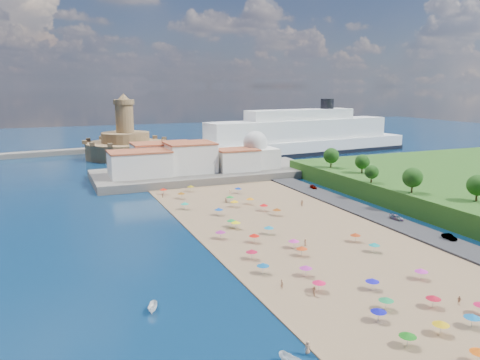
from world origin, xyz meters
name	(u,v)px	position (x,y,z in m)	size (l,w,h in m)	color
ground	(263,230)	(0.00, 0.00, 0.00)	(700.00, 700.00, 0.00)	#071938
terrace	(208,173)	(10.00, 73.00, 1.50)	(90.00, 36.00, 3.00)	#59544C
jetty	(137,164)	(-12.00, 108.00, 1.20)	(18.00, 70.00, 2.40)	#59544C
waterfront_buildings	(176,159)	(-3.05, 73.64, 7.88)	(57.00, 29.00, 11.00)	silver
domed_building	(255,153)	(30.00, 71.00, 8.97)	(16.00, 16.00, 15.00)	silver
fortress	(126,145)	(-12.00, 138.00, 6.68)	(40.00, 40.00, 32.40)	#927049
cruise_ship	(300,138)	(75.96, 114.07, 8.66)	(135.41, 34.24, 29.27)	black
beach_parasols	(287,239)	(-1.06, -14.76, 2.15)	(32.21, 116.38, 2.20)	gray
beachgoers	(278,233)	(0.35, -7.39, 1.14)	(41.17, 97.62, 1.89)	tan
moored_boats	(220,333)	(-28.37, -44.88, 0.71)	(15.93, 25.69, 1.46)	white
parked_cars	(410,222)	(36.00, -12.65, 1.34)	(2.11, 80.30, 1.40)	gray
hillside_trees	(424,179)	(49.15, -2.91, 10.07)	(15.08, 108.83, 7.41)	#382314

